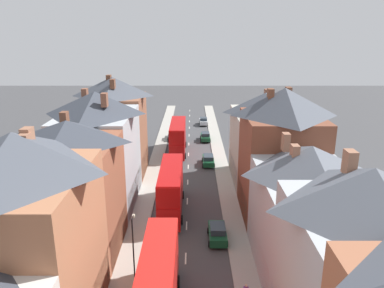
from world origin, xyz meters
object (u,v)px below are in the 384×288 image
Objects in this scene: street_lamp at (132,243)px; double_decker_bus_far_approaching at (177,137)px; car_near_silver at (202,121)px; double_decker_bus_mid_street at (157,284)px; car_parked_left_a at (204,136)px; double_decker_bus_lead at (170,189)px; car_far_grey at (172,135)px; car_parked_right_a at (216,232)px; car_near_blue at (207,160)px.

double_decker_bus_far_approaching is at bearing 85.83° from street_lamp.
car_near_silver is (4.91, 19.77, -1.96)m from double_decker_bus_far_approaching.
double_decker_bus_mid_street is 2.62× the size of car_parked_left_a.
car_near_silver is 0.93× the size of car_parked_left_a.
street_lamp is at bearing -101.47° from double_decker_bus_lead.
car_far_grey is at bearing 92.49° from double_decker_bus_lead.
double_decker_bus_mid_street is at bearing -88.41° from car_far_grey.
car_parked_right_a is at bearing -90.00° from car_near_silver.
double_decker_bus_lead is 8.19m from car_parked_right_a.
double_decker_bus_mid_street is at bearing -94.85° from car_near_silver.
double_decker_bus_lead reaches higher than car_near_blue.
street_lamp reaches higher than car_parked_right_a.
car_near_blue is 1.11× the size of car_parked_right_a.
double_decker_bus_far_approaching reaches higher than car_parked_left_a.
double_decker_bus_far_approaching is 20.47m from car_near_silver.
double_decker_bus_far_approaching is 28.19m from car_parked_right_a.
double_decker_bus_mid_street is 2.41× the size of car_far_grey.
car_near_blue is 21.83m from car_parked_right_a.
street_lamp is (-1.15, -41.77, 2.42)m from car_far_grey.
double_decker_bus_mid_street is (0.00, -16.69, 0.00)m from double_decker_bus_lead.
car_near_silver is 12.34m from car_parked_left_a.
double_decker_bus_lead is at bearing 78.53° from street_lamp.
double_decker_bus_lead is at bearing -90.00° from double_decker_bus_far_approaching.
car_parked_right_a reaches higher than car_far_grey.
double_decker_bus_far_approaching is 8.64m from car_far_grey.
car_parked_left_a is (4.91, 7.43, -2.00)m from double_decker_bus_far_approaching.
car_near_silver is at bearing 85.15° from double_decker_bus_mid_street.
double_decker_bus_far_approaching is 7.90m from car_near_blue.
car_parked_right_a is (4.91, -27.69, -1.96)m from double_decker_bus_far_approaching.
car_parked_left_a reaches higher than car_near_blue.
car_near_blue is at bearing 75.09° from street_lamp.
car_parked_right_a is at bearing 64.79° from double_decker_bus_mid_street.
double_decker_bus_mid_street and double_decker_bus_far_approaching have the same top height.
car_parked_right_a is 36.53m from car_far_grey.
double_decker_bus_mid_street reaches higher than car_parked_left_a.
car_parked_left_a is at bearing 90.00° from car_near_blue.
double_decker_bus_far_approaching is 2.62× the size of car_parked_left_a.
car_near_blue is 1.08× the size of car_parked_left_a.
street_lamp reaches higher than double_decker_bus_lead.
car_parked_left_a is 0.75× the size of street_lamp.
car_near_silver is at bearing 82.14° from street_lamp.
double_decker_bus_far_approaching is 2.69× the size of car_parked_right_a.
double_decker_bus_lead is 29.35m from car_parked_left_a.
car_near_blue is at bearing 90.00° from car_parked_right_a.
car_parked_left_a is at bearing -90.00° from car_near_silver.
double_decker_bus_mid_street is at bearing -96.15° from car_parked_left_a.
double_decker_bus_mid_street is 32.69m from car_near_blue.
car_parked_left_a is 0.92× the size of car_far_grey.
street_lamp reaches higher than car_near_silver.
double_decker_bus_lead is 2.69× the size of car_parked_right_a.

